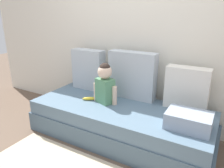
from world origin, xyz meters
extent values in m
plane|color=brown|center=(0.00, 0.00, 0.00)|extent=(12.00, 12.00, 0.00)
cube|color=silver|center=(0.00, 0.55, 1.19)|extent=(5.30, 0.10, 2.38)
cube|color=#495F70|center=(0.00, 0.00, 0.12)|extent=(2.10, 0.84, 0.23)
cube|color=slate|center=(0.00, 0.00, 0.31)|extent=(2.04, 0.81, 0.16)
cube|color=#B2BCC6|center=(-0.65, 0.32, 0.67)|extent=(0.45, 0.16, 0.54)
cube|color=#B2BCC6|center=(0.00, 0.32, 0.68)|extent=(0.59, 0.16, 0.57)
cube|color=silver|center=(0.65, 0.32, 0.63)|extent=(0.45, 0.16, 0.47)
cube|color=#568E66|center=(-0.20, 0.01, 0.54)|extent=(0.24, 0.21, 0.29)
sphere|color=beige|center=(-0.20, 0.01, 0.77)|extent=(0.17, 0.17, 0.17)
sphere|color=#2D231E|center=(-0.20, 0.01, 0.81)|extent=(0.13, 0.13, 0.13)
cylinder|color=beige|center=(-0.33, 0.01, 0.50)|extent=(0.06, 0.06, 0.22)
cylinder|color=beige|center=(-0.07, 0.01, 0.50)|extent=(0.06, 0.06, 0.22)
ellipsoid|color=yellow|center=(-0.40, -0.03, 0.41)|extent=(0.17, 0.13, 0.04)
cube|color=#8E9EB2|center=(0.77, -0.10, 0.47)|extent=(0.40, 0.28, 0.15)
camera|label=1|loc=(1.03, -1.97, 1.42)|focal=34.26mm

